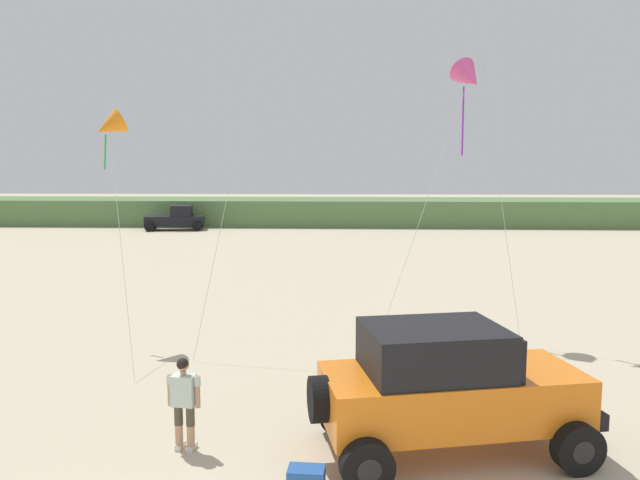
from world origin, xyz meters
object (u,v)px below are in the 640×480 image
object	(u,v)px
jeep	(448,386)
kite_orange_streamer	(109,127)
person_watching	(184,399)
kite_pink_ribbon	(469,78)
cooler_box	(306,480)
distant_pickup	(177,218)

from	to	relation	value
jeep	kite_orange_streamer	bearing A→B (deg)	141.24
person_watching	kite_pink_ribbon	size ratio (longest dim) A/B	0.20
cooler_box	kite_pink_ribbon	bearing A→B (deg)	69.28
jeep	person_watching	bearing A→B (deg)	-178.31
person_watching	kite_orange_streamer	distance (m)	9.51
distant_pickup	kite_orange_streamer	world-z (taller)	kite_orange_streamer
cooler_box	kite_orange_streamer	distance (m)	11.83
kite_orange_streamer	jeep	bearing A→B (deg)	-38.76
distant_pickup	kite_pink_ribbon	world-z (taller)	kite_pink_ribbon
kite_orange_streamer	kite_pink_ribbon	xyz separation A→B (m)	(10.23, 0.99, 1.42)
distant_pickup	kite_orange_streamer	distance (m)	31.62
person_watching	cooler_box	size ratio (longest dim) A/B	2.98
cooler_box	distant_pickup	size ratio (longest dim) A/B	0.12
kite_pink_ribbon	person_watching	bearing A→B (deg)	-128.41
cooler_box	distant_pickup	xyz separation A→B (m)	(-13.21, 38.59, 0.75)
distant_pickup	kite_pink_ribbon	xyz separation A→B (m)	(17.30, -29.39, 6.58)
jeep	kite_orange_streamer	size ratio (longest dim) A/B	0.76
distant_pickup	kite_pink_ribbon	bearing A→B (deg)	-59.52
cooler_box	person_watching	bearing A→B (deg)	153.77
cooler_box	kite_orange_streamer	size ratio (longest dim) A/B	0.08
jeep	cooler_box	size ratio (longest dim) A/B	8.95
person_watching	distant_pickup	size ratio (longest dim) A/B	0.34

